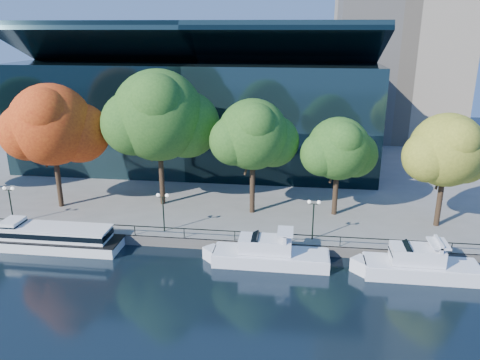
# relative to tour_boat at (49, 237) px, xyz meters

# --- Properties ---
(ground) EXTENTS (160.00, 160.00, 0.00)m
(ground) POSITION_rel_tour_boat_xyz_m (12.98, -1.32, -1.19)
(ground) COLOR black
(ground) RESTS_ON ground
(promenade) EXTENTS (90.00, 67.08, 1.00)m
(promenade) POSITION_rel_tour_boat_xyz_m (12.98, 35.05, -0.69)
(promenade) COLOR slate
(promenade) RESTS_ON ground
(railing) EXTENTS (88.20, 0.08, 0.99)m
(railing) POSITION_rel_tour_boat_xyz_m (12.98, 1.93, 0.75)
(railing) COLOR black
(railing) RESTS_ON promenade
(convention_building) EXTENTS (50.00, 24.57, 21.43)m
(convention_building) POSITION_rel_tour_boat_xyz_m (8.98, 30.46, 7.32)
(convention_building) COLOR black
(convention_building) RESTS_ON ground
(tour_boat) EXTENTS (14.74, 3.29, 2.80)m
(tour_boat) POSITION_rel_tour_boat_xyz_m (0.00, 0.00, 0.00)
(tour_boat) COLOR white
(tour_boat) RESTS_ON ground
(cruiser_near) EXTENTS (11.64, 3.00, 3.37)m
(cruiser_near) POSITION_rel_tour_boat_xyz_m (21.16, -0.50, -0.14)
(cruiser_near) COLOR white
(cruiser_near) RESTS_ON ground
(cruiser_far) EXTENTS (10.86, 3.01, 3.55)m
(cruiser_far) POSITION_rel_tour_boat_xyz_m (34.20, -1.08, -0.06)
(cruiser_far) COLOR white
(cruiser_far) RESTS_ON ground
(tree_1) EXTENTS (11.20, 9.18, 13.98)m
(tree_1) POSITION_rel_tour_boat_xyz_m (-2.94, 8.39, 9.12)
(tree_1) COLOR black
(tree_1) RESTS_ON promenade
(tree_2) EXTENTS (12.63, 10.35, 15.44)m
(tree_2) POSITION_rel_tour_boat_xyz_m (8.48, 10.64, 9.98)
(tree_2) COLOR black
(tree_2) RESTS_ON promenade
(tree_3) EXTENTS (9.44, 7.74, 12.61)m
(tree_3) POSITION_rel_tour_boat_xyz_m (19.05, 9.36, 8.48)
(tree_3) COLOR black
(tree_3) RESTS_ON promenade
(tree_4) EXTENTS (8.33, 6.83, 10.77)m
(tree_4) POSITION_rel_tour_boat_xyz_m (28.05, 9.95, 7.10)
(tree_4) COLOR black
(tree_4) RESTS_ON promenade
(tree_5) EXTENTS (9.15, 7.51, 11.75)m
(tree_5) POSITION_rel_tour_boat_xyz_m (38.43, 8.15, 7.73)
(tree_5) COLOR black
(tree_5) RESTS_ON promenade
(lamp_0) EXTENTS (1.26, 0.36, 4.03)m
(lamp_0) POSITION_rel_tour_boat_xyz_m (-5.73, 3.18, 2.79)
(lamp_0) COLOR black
(lamp_0) RESTS_ON promenade
(lamp_1) EXTENTS (1.26, 0.36, 4.03)m
(lamp_1) POSITION_rel_tour_boat_xyz_m (10.62, 3.18, 2.79)
(lamp_1) COLOR black
(lamp_1) RESTS_ON promenade
(lamp_2) EXTENTS (1.26, 0.36, 4.03)m
(lamp_2) POSITION_rel_tour_boat_xyz_m (25.41, 3.18, 2.79)
(lamp_2) COLOR black
(lamp_2) RESTS_ON promenade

